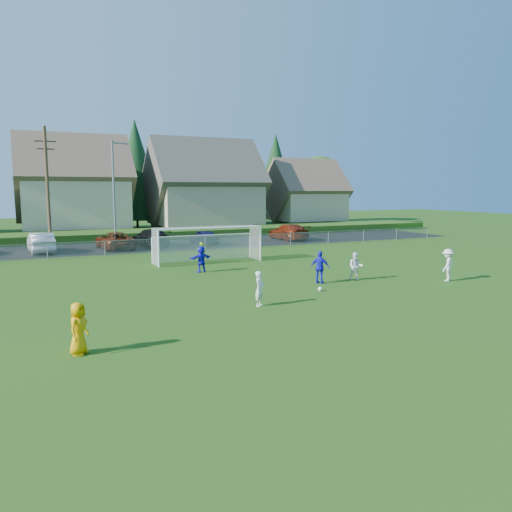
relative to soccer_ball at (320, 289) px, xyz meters
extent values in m
plane|color=#193D0C|center=(-1.72, -4.16, -0.11)|extent=(160.00, 160.00, 0.00)
plane|color=black|center=(-1.72, 23.34, -0.10)|extent=(60.00, 60.00, 0.00)
cube|color=#1E420F|center=(-1.72, 30.84, 0.29)|extent=(70.00, 6.00, 0.80)
sphere|color=white|center=(0.00, 0.00, 0.00)|extent=(0.22, 0.22, 0.22)
imported|color=orange|center=(-11.90, -4.96, 0.71)|extent=(0.88, 0.95, 1.63)
imported|color=white|center=(-4.11, -1.57, 0.66)|extent=(0.66, 0.65, 1.53)
imported|color=white|center=(3.36, 1.65, 0.69)|extent=(0.98, 0.94, 1.59)
imported|color=white|center=(7.91, -0.60, 0.78)|extent=(1.33, 1.12, 1.78)
imported|color=#1516CC|center=(1.12, 1.77, 0.76)|extent=(1.00, 1.05, 1.75)
imported|color=#1516CC|center=(-3.46, 7.99, 0.70)|extent=(1.57, 0.83, 1.62)
imported|color=#B6E41A|center=(-2.30, 11.34, 0.63)|extent=(0.59, 0.44, 1.47)
imported|color=silver|center=(-11.96, 22.45, 0.69)|extent=(2.03, 4.98, 1.61)
imported|color=#631F0B|center=(-6.20, 22.40, 0.61)|extent=(2.83, 5.36, 1.44)
imported|color=black|center=(-2.86, 23.47, 0.65)|extent=(2.60, 5.41, 1.52)
imported|color=#15174A|center=(1.75, 22.34, 0.57)|extent=(1.94, 4.13, 1.36)
imported|color=maroon|center=(10.84, 22.86, 0.68)|extent=(2.26, 5.46, 1.58)
cylinder|color=white|center=(-5.37, 10.84, 1.11)|extent=(0.12, 0.12, 2.44)
cylinder|color=white|center=(1.93, 10.84, 1.11)|extent=(0.12, 0.12, 2.44)
cylinder|color=white|center=(-1.72, 10.84, 2.33)|extent=(7.30, 0.12, 0.12)
cylinder|color=white|center=(-5.37, 12.64, 0.79)|extent=(0.08, 0.08, 1.80)
cylinder|color=white|center=(1.93, 12.64, 0.79)|extent=(0.08, 0.08, 1.80)
cylinder|color=white|center=(-1.72, 12.64, 1.69)|extent=(7.30, 0.08, 0.08)
cube|color=silver|center=(-1.72, 12.64, 0.79)|extent=(7.30, 0.02, 1.80)
cube|color=silver|center=(-5.37, 11.74, 1.11)|extent=(0.02, 1.80, 2.44)
cube|color=silver|center=(1.93, 11.74, 1.11)|extent=(0.02, 1.80, 2.44)
cube|color=silver|center=(-1.72, 11.74, 2.33)|extent=(7.30, 1.80, 0.02)
cube|color=gray|center=(-1.72, 17.84, 1.06)|extent=(52.00, 0.03, 0.03)
cube|color=gray|center=(-1.72, 17.84, 0.49)|extent=(52.00, 0.02, 1.14)
cylinder|color=gray|center=(-1.72, 17.84, 0.49)|extent=(0.06, 0.06, 1.20)
cylinder|color=gray|center=(24.28, 17.84, 0.49)|extent=(0.06, 0.06, 1.20)
cylinder|color=slate|center=(-6.22, 21.84, 4.39)|extent=(0.18, 0.18, 9.00)
cylinder|color=slate|center=(-5.72, 21.84, 8.69)|extent=(1.20, 0.12, 0.12)
cube|color=slate|center=(-5.12, 21.84, 8.64)|extent=(0.36, 0.18, 0.12)
cylinder|color=#473321|center=(-11.22, 22.84, 4.89)|extent=(0.26, 0.26, 10.00)
cube|color=#473321|center=(-11.22, 22.84, 8.69)|extent=(1.60, 0.10, 0.10)
cube|color=#473321|center=(-11.22, 22.84, 8.09)|extent=(1.30, 0.10, 0.10)
cube|color=#C6B58E|center=(-7.72, 38.84, 3.44)|extent=(11.00, 9.00, 5.50)
pyramid|color=brown|center=(-7.72, 38.84, 11.15)|extent=(12.10, 9.90, 4.96)
cube|color=tan|center=(7.28, 37.84, 3.19)|extent=(12.00, 10.00, 5.00)
pyramid|color=#4C473F|center=(7.28, 37.84, 11.21)|extent=(13.20, 11.00, 5.52)
cube|color=tan|center=(22.28, 38.84, 2.69)|extent=(9.00, 8.00, 4.00)
pyramid|color=brown|center=(22.28, 38.84, 9.10)|extent=(9.90, 8.80, 4.41)
cylinder|color=#382616|center=(-9.72, 46.84, 0.49)|extent=(0.30, 0.30, 1.20)
cone|color=#143819|center=(-9.72, 46.84, 6.49)|extent=(6.24, 6.24, 10.80)
cylinder|color=#382616|center=(0.28, 43.84, 0.49)|extent=(0.30, 0.30, 1.20)
cone|color=#143819|center=(0.28, 43.84, 7.39)|extent=(7.28, 7.28, 12.60)
cylinder|color=#382616|center=(10.28, 45.84, 1.87)|extent=(0.36, 0.36, 3.96)
sphere|color=#2B5B19|center=(10.28, 45.84, 6.71)|extent=(8.36, 8.36, 8.36)
cylinder|color=#382616|center=(20.28, 43.84, 0.49)|extent=(0.30, 0.30, 1.20)
cone|color=#143819|center=(20.28, 43.84, 6.94)|extent=(6.76, 6.76, 11.70)
cylinder|color=#382616|center=(28.28, 44.84, 1.69)|extent=(0.36, 0.36, 3.60)
sphere|color=#2B5B19|center=(28.28, 44.84, 6.09)|extent=(7.60, 7.60, 7.60)
camera|label=1|loc=(-13.31, -20.70, 4.95)|focal=35.00mm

